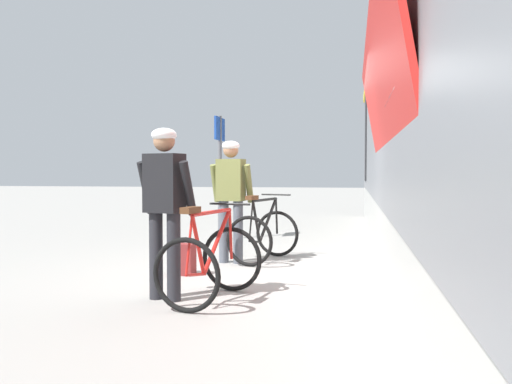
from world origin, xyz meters
name	(u,v)px	position (x,y,z in m)	size (l,w,h in m)	color
ground_plane	(266,273)	(0.00, 0.00, 0.00)	(80.00, 80.00, 0.00)	gray
train_car	(487,125)	(2.91, 1.03, 1.97)	(3.19, 16.71, 3.88)	slate
cyclist_near_in_olive	(231,190)	(-0.63, 0.73, 1.05)	(0.64, 0.36, 1.76)	#4C515B
cyclist_far_in_dark	(165,197)	(-0.79, -1.62, 1.05)	(0.66, 0.42, 1.76)	#232328
bicycle_near_black	(264,234)	(-0.19, 0.96, 0.40)	(0.95, 1.21, 0.99)	black
bicycle_far_red	(210,262)	(-0.31, -1.60, 0.40)	(0.91, 1.19, 0.99)	black
backpack_on_platform	(184,259)	(-1.02, -0.28, 0.20)	(0.28, 0.18, 0.40)	maroon
platform_sign_post	(220,156)	(-1.45, 3.37, 1.62)	(0.08, 0.70, 2.40)	#595B60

